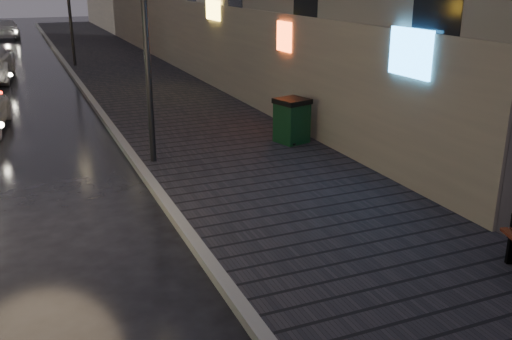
{
  "coord_description": "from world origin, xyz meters",
  "views": [
    {
      "loc": [
        -0.84,
        -6.4,
        4.18
      ],
      "look_at": [
        2.96,
        2.58,
        0.85
      ],
      "focal_mm": 40.0,
      "sensor_mm": 36.0,
      "label": 1
    }
  ],
  "objects": [
    {
      "name": "curb",
      "position": [
        1.5,
        21.0,
        0.07
      ],
      "size": [
        0.2,
        58.0,
        0.15
      ],
      "primitive_type": "cube",
      "color": "slate",
      "rests_on": "ground"
    },
    {
      "name": "ground",
      "position": [
        0.0,
        0.0,
        0.0
      ],
      "size": [
        120.0,
        120.0,
        0.0
      ],
      "primitive_type": "plane",
      "color": "black",
      "rests_on": "ground"
    },
    {
      "name": "trash_bin",
      "position": [
        5.46,
        6.17,
        0.72
      ],
      "size": [
        0.91,
        0.91,
        1.12
      ],
      "rotation": [
        0.0,
        0.0,
        0.27
      ],
      "color": "black",
      "rests_on": "sidewalk"
    },
    {
      "name": "car_far",
      "position": [
        -1.04,
        38.06,
        0.69
      ],
      "size": [
        1.89,
        4.15,
        1.38
      ],
      "primitive_type": "imported",
      "rotation": [
        0.0,
        0.0,
        3.21
      ],
      "color": "#AAABB2",
      "rests_on": "ground"
    },
    {
      "name": "sidewalk",
      "position": [
        3.9,
        21.0,
        0.07
      ],
      "size": [
        4.6,
        58.0,
        0.15
      ],
      "primitive_type": "cube",
      "color": "black",
      "rests_on": "ground"
    },
    {
      "name": "lamp_near",
      "position": [
        1.85,
        6.0,
        3.49
      ],
      "size": [
        0.36,
        0.36,
        5.28
      ],
      "color": "black",
      "rests_on": "sidewalk"
    }
  ]
}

